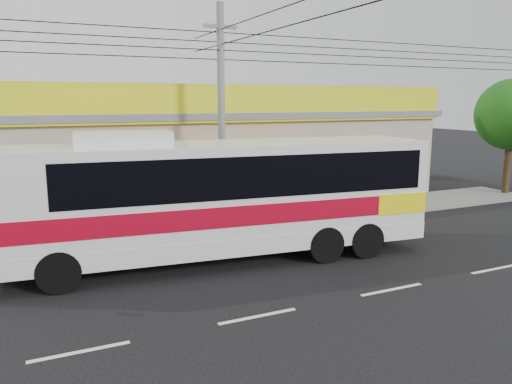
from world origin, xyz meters
The scene contains 7 objects.
ground centered at (0.00, 0.00, 0.00)m, with size 120.00×120.00×0.00m, color black.
sidewalk centered at (0.00, 6.00, 0.07)m, with size 30.00×3.20×0.15m, color slate.
lane_markings centered at (0.00, -2.50, 0.00)m, with size 50.00×0.12×0.01m, color silver, non-canonical shape.
storefront_building centered at (-0.01, 11.54, 2.30)m, with size 22.60×9.20×5.70m.
coach_bus centered at (-3.12, 1.81, 2.22)m, with size 13.67×4.21×4.15m.
motorbike_dark centered at (-8.10, 5.69, 0.74)m, with size 0.56×1.98×1.19m, color black.
utility_pole centered at (-1.80, 5.40, 7.07)m, with size 34.00×14.00×8.57m.
Camera 1 is at (-8.72, -12.50, 5.04)m, focal length 35.00 mm.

